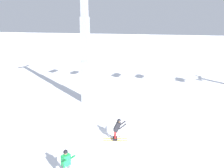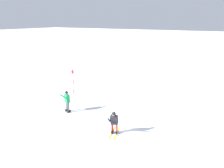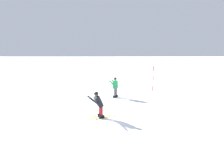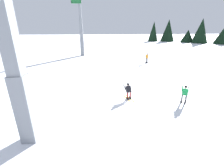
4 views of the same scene
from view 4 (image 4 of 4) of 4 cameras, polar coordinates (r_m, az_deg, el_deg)
The scene contains 8 objects.
ground_plane at distance 15.31m, azimuth 8.57°, elevation -3.72°, with size 260.00×260.00×0.00m, color white.
skier_carving_main at distance 13.99m, azimuth 6.12°, elevation -2.22°, with size 1.65×0.98×1.60m.
lift_tower_near at distance 8.80m, azimuth -33.36°, elevation 10.27°, with size 0.80×2.76×12.43m.
lift_tower_far at distance 36.29m, azimuth -11.36°, elevation 18.51°, with size 0.77×3.00×12.43m.
chairlift_seat_farthest at distance 31.86m, azimuth -13.22°, elevation 27.83°, with size 0.61×1.87×2.13m.
skier_distant_uphill at distance 28.79m, azimuth 12.87°, elevation 9.69°, with size 1.35×1.52×1.83m.
skier_distant_downhill at distance 14.51m, azimuth 25.51°, elevation -3.05°, with size 1.75×1.09×1.63m.
tree_line_ridge at distance 74.75m, azimuth 28.09°, elevation 16.53°, with size 22.82×32.19×9.43m.
Camera 4 is at (-13.60, 3.25, 6.22)m, focal length 24.50 mm.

